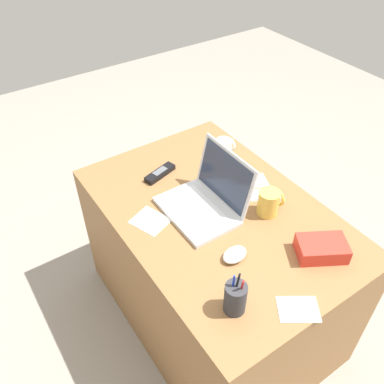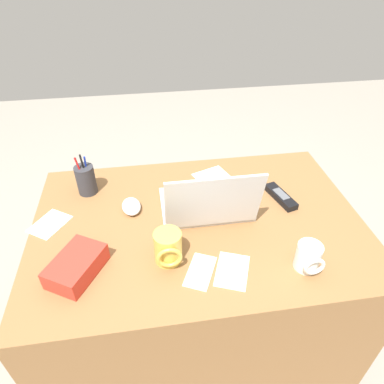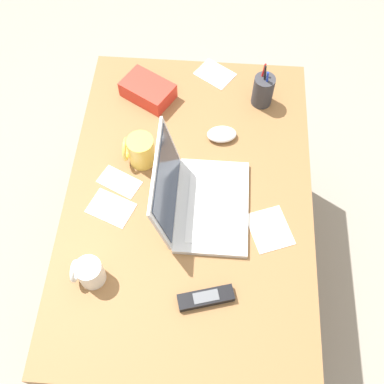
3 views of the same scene
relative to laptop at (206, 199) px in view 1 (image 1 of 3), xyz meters
name	(u,v)px [view 1 (image 1 of 3)]	position (x,y,z in m)	size (l,w,h in m)	color
ground_plane	(211,311)	(0.04, 0.03, -0.76)	(6.00, 6.00, 0.00)	gray
desk	(214,267)	(0.04, 0.03, -0.41)	(1.14, 0.77, 0.71)	olive
laptop	(206,199)	(0.00, 0.00, 0.00)	(0.32, 0.27, 0.24)	silver
computer_mouse	(235,255)	(0.27, -0.06, -0.03)	(0.07, 0.10, 0.03)	white
coffee_mug_white	(269,202)	(0.16, 0.19, 0.00)	(0.08, 0.10, 0.11)	#E0BC4C
coffee_mug_tall	(224,148)	(-0.25, 0.28, -0.01)	(0.07, 0.09, 0.09)	white
cordless_phone	(160,173)	(-0.29, -0.04, -0.04)	(0.08, 0.16, 0.03)	black
pen_holder	(235,298)	(0.43, -0.20, 0.01)	(0.07, 0.07, 0.17)	#333338
snack_bag	(322,249)	(0.43, 0.20, -0.02)	(0.11, 0.17, 0.06)	red
paper_note_near_laptop	(150,221)	(-0.06, -0.22, -0.05)	(0.13, 0.11, 0.00)	white
paper_note_left	(251,181)	(-0.03, 0.26, -0.05)	(0.09, 0.13, 0.00)	white
paper_note_right	(264,194)	(0.07, 0.25, -0.05)	(0.07, 0.13, 0.00)	white
paper_note_front	(298,309)	(0.55, -0.03, -0.05)	(0.10, 0.13, 0.00)	white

